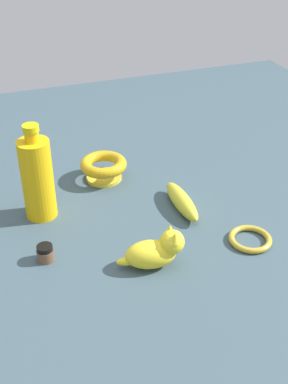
% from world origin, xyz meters
% --- Properties ---
extents(ground, '(2.00, 2.00, 0.00)m').
position_xyz_m(ground, '(0.00, 0.00, 0.00)').
color(ground, '#384C56').
extents(cat_figurine, '(0.09, 0.15, 0.10)m').
position_xyz_m(cat_figurine, '(0.17, -0.03, 0.04)').
color(cat_figurine, yellow).
rests_on(cat_figurine, ground).
extents(banana, '(0.18, 0.05, 0.04)m').
position_xyz_m(banana, '(-0.01, 0.11, 0.02)').
color(banana, gold).
rests_on(banana, ground).
extents(nail_polish_jar, '(0.04, 0.04, 0.04)m').
position_xyz_m(nail_polish_jar, '(0.07, -0.26, 0.02)').
color(nail_polish_jar, brown).
rests_on(nail_polish_jar, ground).
extents(bangle, '(0.10, 0.10, 0.01)m').
position_xyz_m(bangle, '(0.17, 0.21, 0.01)').
color(bangle, gold).
rests_on(bangle, ground).
extents(bottle_tall, '(0.08, 0.08, 0.25)m').
position_xyz_m(bottle_tall, '(-0.11, -0.24, 0.11)').
color(bottle_tall, '#E4AD0D').
rests_on(bottle_tall, ground).
extents(bowl, '(0.13, 0.13, 0.06)m').
position_xyz_m(bowl, '(-0.23, -0.04, 0.04)').
color(bowl, gold).
rests_on(bowl, ground).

